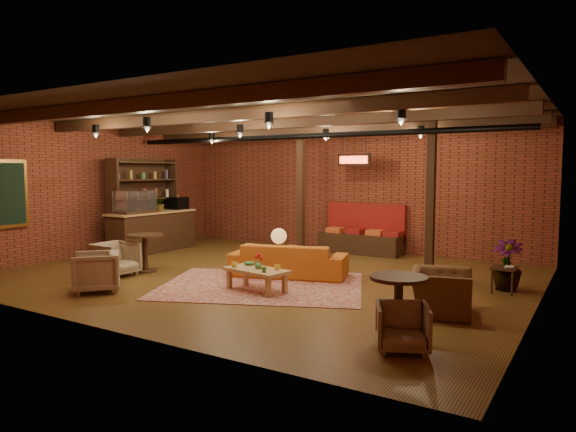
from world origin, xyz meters
The scene contains 29 objects.
floor centered at (0.00, 0.00, 0.00)m, with size 10.00×10.00×0.00m, color #37210D.
ceiling centered at (0.00, 0.00, 3.20)m, with size 10.00×8.00×0.02m, color black.
wall_back centered at (0.00, 4.00, 1.60)m, with size 10.00×0.02×3.20m, color brown.
wall_front centered at (0.00, -4.00, 1.60)m, with size 10.00×0.02×3.20m, color brown.
wall_left centered at (-5.00, 0.00, 1.60)m, with size 0.02×8.00×3.20m, color brown.
wall_right centered at (5.00, 0.00, 1.60)m, with size 0.02×8.00×3.20m, color brown.
ceiling_beams centered at (0.00, 0.00, 3.08)m, with size 9.80×6.40×0.22m, color black, non-canonical shape.
ceiling_pipe centered at (0.00, 1.60, 2.85)m, with size 0.12×0.12×9.60m, color black.
post_left centered at (-0.60, 2.60, 1.60)m, with size 0.16×0.16×3.20m, color black.
post_right centered at (2.80, 2.00, 1.60)m, with size 0.16×0.16×3.20m, color black.
service_counter centered at (-4.10, 1.00, 0.80)m, with size 0.80×2.50×1.60m, color black, non-canonical shape.
plant_counter centered at (-4.00, 1.20, 1.22)m, with size 0.35×0.39×0.30m, color #337F33.
shelving_hutch centered at (-4.50, 1.10, 1.20)m, with size 0.52×2.00×2.40m, color black, non-canonical shape.
chalkboard_menu centered at (-4.93, -2.30, 1.60)m, with size 0.08×0.96×1.46m, color black.
banquette centered at (0.60, 3.55, 0.50)m, with size 2.10×0.70×1.00m, color maroon, non-canonical shape.
service_sign centered at (0.60, 3.10, 2.35)m, with size 0.86×0.06×0.30m, color #F53618.
ceiling_spotlights centered at (0.00, 0.00, 2.86)m, with size 6.40×4.40×0.28m, color black, non-canonical shape.
rug centered at (0.56, -0.79, 0.01)m, with size 3.60×2.75×0.01m, color maroon.
sofa centered at (0.55, 0.16, 0.33)m, with size 2.27×0.89×0.66m, color #AE5518.
coffee_table centered at (0.72, -1.18, 0.35)m, with size 1.23×0.76×0.65m.
side_table_lamp centered at (0.41, 0.02, 0.74)m, with size 0.60×0.60×0.97m.
round_table_left centered at (-2.23, -0.99, 0.53)m, with size 0.75×0.75×0.78m.
armchair_a centered at (-2.40, -1.61, 0.37)m, with size 0.73×0.68×0.75m, color #BFB294.
armchair_b centered at (-1.63, -2.66, 0.38)m, with size 0.74×0.69×0.76m, color #BFB294.
armchair_right centered at (3.82, -0.93, 0.43)m, with size 0.98×0.63×0.85m, color brown.
side_table_book centered at (4.40, 0.93, 0.42)m, with size 0.42×0.42×0.47m.
round_table_right centered at (3.72, -2.46, 0.55)m, with size 0.70×0.70×0.82m.
armchair_far centered at (3.87, -2.72, 0.30)m, with size 0.59×0.55×0.61m, color #BFB294.
plant_tall centered at (4.40, 1.17, 1.33)m, with size 1.49×1.49×2.66m, color #4C7F4C.
Camera 1 is at (5.78, -8.35, 2.08)m, focal length 32.00 mm.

